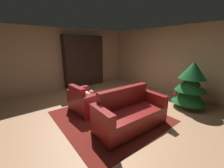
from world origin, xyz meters
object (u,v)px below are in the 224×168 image
at_px(book_stack_on_table, 109,103).
at_px(couch_red, 130,114).
at_px(bookshelf_unit, 87,63).
at_px(bottle_on_table, 114,103).
at_px(coffee_table, 111,107).
at_px(decorated_tree, 191,85).
at_px(armchair_red, 85,102).

bearing_deg(book_stack_on_table, couch_red, 21.80).
xyz_separation_m(bookshelf_unit, bottle_on_table, (3.36, -1.11, -0.53)).
height_order(coffee_table, decorated_tree, decorated_tree).
bearing_deg(decorated_tree, coffee_table, -110.57).
bearing_deg(armchair_red, bottle_on_table, 13.83).
height_order(couch_red, coffee_table, couch_red).
relative_size(book_stack_on_table, bottle_on_table, 0.75).
distance_m(couch_red, bottle_on_table, 0.44).
distance_m(couch_red, coffee_table, 0.53).
xyz_separation_m(bookshelf_unit, book_stack_on_table, (3.16, -1.11, -0.61)).
distance_m(bookshelf_unit, couch_red, 3.86).
height_order(coffee_table, book_stack_on_table, book_stack_on_table).
height_order(armchair_red, couch_red, couch_red).
relative_size(armchair_red, couch_red, 0.59).
xyz_separation_m(armchair_red, decorated_tree, (1.70, 2.60, 0.43)).
bearing_deg(coffee_table, bottle_on_table, -12.67).
xyz_separation_m(bookshelf_unit, couch_red, (3.68, -0.90, -0.75)).
bearing_deg(couch_red, book_stack_on_table, -158.20).
xyz_separation_m(couch_red, coffee_table, (-0.50, -0.17, 0.06)).
distance_m(bookshelf_unit, decorated_tree, 4.25).
relative_size(bottle_on_table, decorated_tree, 0.23).
xyz_separation_m(book_stack_on_table, decorated_tree, (0.89, 2.35, 0.27)).
height_order(armchair_red, bottle_on_table, armchair_red).
bearing_deg(bottle_on_table, armchair_red, -166.17).
bearing_deg(coffee_table, bookshelf_unit, 161.46).
bearing_deg(bottle_on_table, coffee_table, 167.33).
xyz_separation_m(armchair_red, bottle_on_table, (1.01, 0.25, 0.24)).
xyz_separation_m(book_stack_on_table, bottle_on_table, (0.20, 0.00, 0.08)).
bearing_deg(decorated_tree, armchair_red, -123.17).
height_order(armchair_red, decorated_tree, decorated_tree).
height_order(bookshelf_unit, couch_red, bookshelf_unit).
relative_size(book_stack_on_table, decorated_tree, 0.17).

